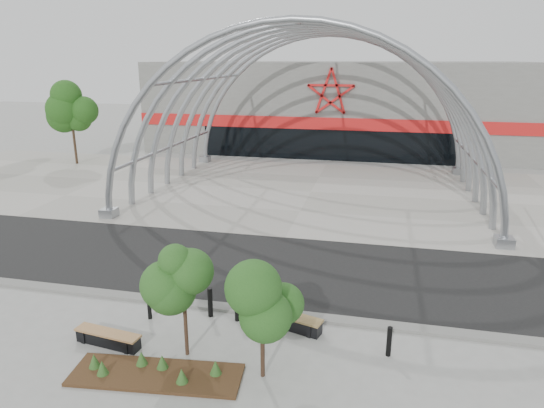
{
  "coord_description": "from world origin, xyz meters",
  "views": [
    {
      "loc": [
        4.16,
        -14.54,
        8.34
      ],
      "look_at": [
        0.0,
        4.0,
        2.6
      ],
      "focal_mm": 32.0,
      "sensor_mm": 36.0,
      "label": 1
    }
  ],
  "objects_px": {
    "bench_0": "(108,339)",
    "bollard_2": "(210,302)",
    "street_tree_0": "(183,277)",
    "street_tree_1": "(262,294)",
    "bench_1": "(288,321)"
  },
  "relations": [
    {
      "from": "bench_1",
      "to": "bollard_2",
      "type": "relative_size",
      "value": 2.27
    },
    {
      "from": "bench_0",
      "to": "bollard_2",
      "type": "relative_size",
      "value": 2.1
    },
    {
      "from": "street_tree_1",
      "to": "bench_0",
      "type": "relative_size",
      "value": 1.59
    },
    {
      "from": "street_tree_0",
      "to": "street_tree_1",
      "type": "height_order",
      "value": "street_tree_1"
    },
    {
      "from": "street_tree_0",
      "to": "street_tree_1",
      "type": "xyz_separation_m",
      "value": [
        2.4,
        -0.5,
        0.0
      ]
    },
    {
      "from": "bench_0",
      "to": "bench_1",
      "type": "xyz_separation_m",
      "value": [
        5.11,
        2.17,
        0.02
      ]
    },
    {
      "from": "bench_1",
      "to": "bench_0",
      "type": "bearing_deg",
      "value": -156.94
    },
    {
      "from": "street_tree_0",
      "to": "street_tree_1",
      "type": "relative_size",
      "value": 1.0
    },
    {
      "from": "street_tree_1",
      "to": "bench_0",
      "type": "height_order",
      "value": "street_tree_1"
    },
    {
      "from": "bench_0",
      "to": "bollard_2",
      "type": "height_order",
      "value": "bollard_2"
    },
    {
      "from": "bench_0",
      "to": "bench_1",
      "type": "height_order",
      "value": "bench_1"
    },
    {
      "from": "street_tree_0",
      "to": "bench_1",
      "type": "bearing_deg",
      "value": 39.0
    },
    {
      "from": "bench_0",
      "to": "bench_1",
      "type": "relative_size",
      "value": 0.92
    },
    {
      "from": "bollard_2",
      "to": "bench_0",
      "type": "bearing_deg",
      "value": -136.66
    },
    {
      "from": "bollard_2",
      "to": "street_tree_1",
      "type": "bearing_deg",
      "value": -47.82
    }
  ]
}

